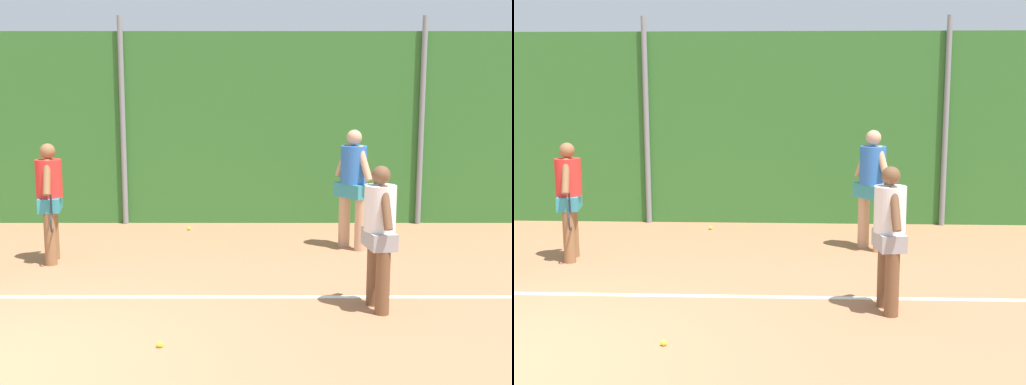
{
  "view_description": "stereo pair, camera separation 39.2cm",
  "coord_description": "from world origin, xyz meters",
  "views": [
    {
      "loc": [
        2.43,
        -5.99,
        2.65
      ],
      "look_at": [
        2.41,
        3.3,
        1.11
      ],
      "focal_mm": 47.71,
      "sensor_mm": 36.0,
      "label": 1
    },
    {
      "loc": [
        2.82,
        -5.98,
        2.65
      ],
      "look_at": [
        2.41,
        3.3,
        1.11
      ],
      "focal_mm": 47.71,
      "sensor_mm": 36.0,
      "label": 2
    }
  ],
  "objects": [
    {
      "name": "tennis_ball_7",
      "position": [
        1.46,
        0.47,
        0.03
      ],
      "size": [
        0.07,
        0.07,
        0.07
      ],
      "primitive_type": "sphere",
      "color": "#CCDB33",
      "rests_on": "ground_plane"
    },
    {
      "name": "player_backcourt_far",
      "position": [
        3.96,
        4.55,
        1.06
      ],
      "size": [
        0.59,
        0.67,
        1.89
      ],
      "rotation": [
        0.0,
        0.0,
        5.34
      ],
      "color": "tan",
      "rests_on": "ground_plane"
    },
    {
      "name": "court_baseline_paint",
      "position": [
        0.0,
        2.07,
        0.0
      ],
      "size": [
        13.8,
        0.1,
        0.01
      ],
      "primitive_type": "cube",
      "color": "white",
      "rests_on": "ground_plane"
    },
    {
      "name": "hedge_fence_backdrop",
      "position": [
        0.0,
        6.6,
        1.76
      ],
      "size": [
        18.88,
        0.25,
        3.51
      ],
      "primitive_type": "cube",
      "color": "#33702D",
      "rests_on": "ground_plane"
    },
    {
      "name": "tennis_ball_4",
      "position": [
        1.23,
        5.86,
        0.03
      ],
      "size": [
        0.07,
        0.07,
        0.07
      ],
      "primitive_type": "sphere",
      "color": "#CCDB33",
      "rests_on": "ground_plane"
    },
    {
      "name": "player_foreground_near",
      "position": [
        3.85,
        1.62,
        0.95
      ],
      "size": [
        0.36,
        0.7,
        1.69
      ],
      "rotation": [
        0.0,
        0.0,
        4.85
      ],
      "color": "brown",
      "rests_on": "ground_plane"
    },
    {
      "name": "fence_post_center",
      "position": [
        0.0,
        6.42,
        1.89
      ],
      "size": [
        0.1,
        0.1,
        3.78
      ],
      "primitive_type": "cylinder",
      "color": "gray",
      "rests_on": "ground_plane"
    },
    {
      "name": "fence_post_right",
      "position": [
        5.45,
        6.42,
        1.89
      ],
      "size": [
        0.1,
        0.1,
        3.78
      ],
      "primitive_type": "cylinder",
      "color": "gray",
      "rests_on": "ground_plane"
    },
    {
      "name": "ground_plane",
      "position": [
        0.0,
        1.94,
        0.0
      ],
      "size": [
        29.05,
        29.05,
        0.0
      ],
      "primitive_type": "plane",
      "color": "#B2704C"
    },
    {
      "name": "player_midcourt",
      "position": [
        -0.57,
        3.72,
        0.98
      ],
      "size": [
        0.38,
        0.79,
        1.75
      ],
      "rotation": [
        0.0,
        0.0,
        4.89
      ],
      "color": "#8C603D",
      "rests_on": "ground_plane"
    }
  ]
}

